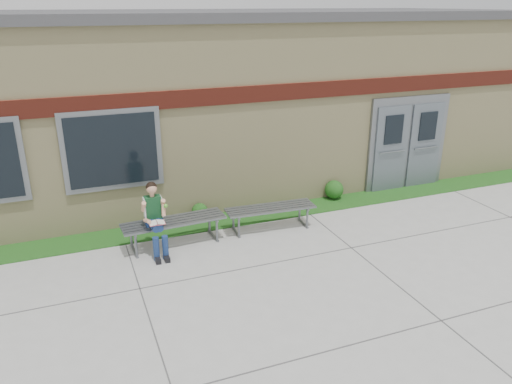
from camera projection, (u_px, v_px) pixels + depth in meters
name	position (u px, v px, depth m)	size (l,w,h in m)	color
ground	(317.00, 270.00, 8.74)	(80.00, 80.00, 0.00)	#9E9E99
grass_strip	(262.00, 214.00, 11.00)	(16.00, 0.80, 0.02)	#124414
school_building	(214.00, 95.00, 13.21)	(16.20, 6.22, 4.20)	beige
bench_left	(174.00, 226.00, 9.52)	(2.00, 0.66, 0.51)	slate
bench_right	(270.00, 212.00, 10.21)	(1.86, 0.62, 0.48)	slate
girl	(155.00, 216.00, 9.10)	(0.46, 0.75, 1.35)	navy
shrub_mid	(200.00, 211.00, 10.70)	(0.35, 0.35, 0.35)	#124414
shrub_east	(334.00, 190.00, 11.80)	(0.44, 0.44, 0.44)	#124414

